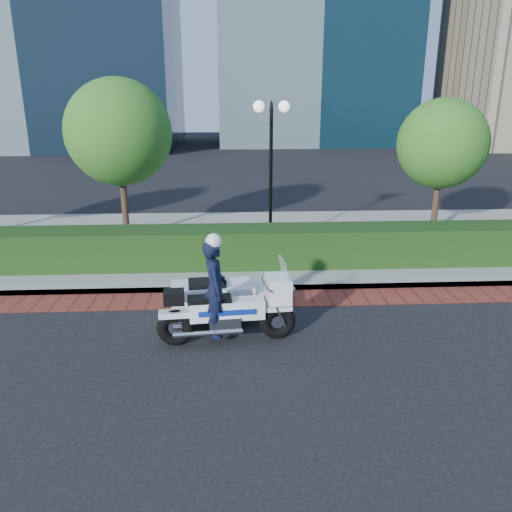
{
  "coord_description": "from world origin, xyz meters",
  "views": [
    {
      "loc": [
        -0.19,
        -9.13,
        4.43
      ],
      "look_at": [
        0.38,
        1.64,
        1.0
      ],
      "focal_mm": 35.0,
      "sensor_mm": 36.0,
      "label": 1
    }
  ],
  "objects_px": {
    "lamppost": "(271,152)",
    "tree_c": "(442,144)",
    "tree_b": "(119,132)",
    "police_motorcycle": "(220,299)"
  },
  "relations": [
    {
      "from": "tree_b",
      "to": "tree_c",
      "type": "distance_m",
      "value": 10.01
    },
    {
      "from": "lamppost",
      "to": "police_motorcycle",
      "type": "bearing_deg",
      "value": -104.77
    },
    {
      "from": "tree_c",
      "to": "police_motorcycle",
      "type": "xyz_separation_m",
      "value": [
        -6.92,
        -6.68,
        -2.32
      ]
    },
    {
      "from": "tree_b",
      "to": "police_motorcycle",
      "type": "relative_size",
      "value": 1.85
    },
    {
      "from": "lamppost",
      "to": "police_motorcycle",
      "type": "relative_size",
      "value": 1.59
    },
    {
      "from": "lamppost",
      "to": "tree_b",
      "type": "distance_m",
      "value": 4.71
    },
    {
      "from": "police_motorcycle",
      "to": "tree_c",
      "type": "bearing_deg",
      "value": 38.85
    },
    {
      "from": "lamppost",
      "to": "tree_c",
      "type": "relative_size",
      "value": 0.98
    },
    {
      "from": "lamppost",
      "to": "police_motorcycle",
      "type": "distance_m",
      "value": 6.0
    },
    {
      "from": "lamppost",
      "to": "tree_b",
      "type": "relative_size",
      "value": 0.86
    }
  ]
}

